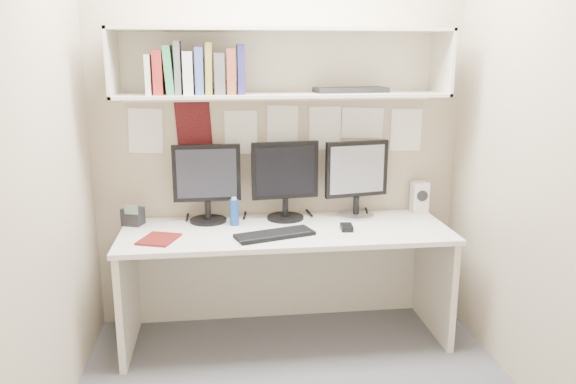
{
  "coord_description": "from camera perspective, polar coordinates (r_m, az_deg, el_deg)",
  "views": [
    {
      "loc": [
        -0.39,
        -2.61,
        1.76
      ],
      "look_at": [
        -0.02,
        0.35,
        1.03
      ],
      "focal_mm": 35.0,
      "sensor_mm": 36.0,
      "label": 1
    }
  ],
  "objects": [
    {
      "name": "wall_back",
      "position": [
        3.66,
        -0.88,
        6.45
      ],
      "size": [
        2.4,
        0.02,
        2.6
      ],
      "primitive_type": "cube",
      "color": "tan",
      "rests_on": "ground"
    },
    {
      "name": "wall_front",
      "position": [
        1.72,
        6.32,
        -1.88
      ],
      "size": [
        2.4,
        0.02,
        2.6
      ],
      "primitive_type": "cube",
      "color": "tan",
      "rests_on": "ground"
    },
    {
      "name": "wall_left",
      "position": [
        2.78,
        -23.93,
        2.95
      ],
      "size": [
        0.02,
        2.0,
        2.6
      ],
      "primitive_type": "cube",
      "color": "tan",
      "rests_on": "ground"
    },
    {
      "name": "wall_right",
      "position": [
        3.09,
        24.04,
        3.93
      ],
      "size": [
        0.02,
        2.0,
        2.6
      ],
      "primitive_type": "cube",
      "color": "tan",
      "rests_on": "ground"
    },
    {
      "name": "desk",
      "position": [
        3.57,
        -0.21,
        -9.31
      ],
      "size": [
        2.0,
        0.7,
        0.73
      ],
      "color": "silver",
      "rests_on": "floor"
    },
    {
      "name": "overhead_hutch",
      "position": [
        3.5,
        -0.65,
        13.01
      ],
      "size": [
        2.0,
        0.38,
        0.4
      ],
      "color": "beige",
      "rests_on": "wall_back"
    },
    {
      "name": "pinned_papers",
      "position": [
        3.67,
        -0.86,
        5.66
      ],
      "size": [
        1.92,
        0.01,
        0.48
      ],
      "primitive_type": null,
      "color": "white",
      "rests_on": "wall_back"
    },
    {
      "name": "monitor_left",
      "position": [
        3.57,
        -8.24,
        1.17
      ],
      "size": [
        0.42,
        0.23,
        0.49
      ],
      "rotation": [
        0.0,
        0.0,
        0.01
      ],
      "color": "black",
      "rests_on": "desk"
    },
    {
      "name": "monitor_center",
      "position": [
        3.59,
        -0.29,
        1.46
      ],
      "size": [
        0.43,
        0.24,
        0.5
      ],
      "rotation": [
        0.0,
        0.0,
        0.11
      ],
      "color": "black",
      "rests_on": "desk"
    },
    {
      "name": "monitor_right",
      "position": [
        3.67,
        6.99,
        1.6
      ],
      "size": [
        0.43,
        0.24,
        0.5
      ],
      "rotation": [
        0.0,
        0.0,
        0.19
      ],
      "color": "#A5A5AA",
      "rests_on": "desk"
    },
    {
      "name": "keyboard",
      "position": [
        3.29,
        -1.36,
        -4.35
      ],
      "size": [
        0.49,
        0.3,
        0.02
      ],
      "primitive_type": "cube",
      "rotation": [
        0.0,
        0.0,
        0.31
      ],
      "color": "black",
      "rests_on": "desk"
    },
    {
      "name": "mouse",
      "position": [
        3.43,
        5.97,
        -3.59
      ],
      "size": [
        0.08,
        0.11,
        0.03
      ],
      "primitive_type": "cube",
      "rotation": [
        0.0,
        0.0,
        -0.08
      ],
      "color": "black",
      "rests_on": "desk"
    },
    {
      "name": "speaker",
      "position": [
        3.89,
        13.2,
        -0.49
      ],
      "size": [
        0.11,
        0.11,
        0.21
      ],
      "rotation": [
        0.0,
        0.0,
        -0.02
      ],
      "color": "silver",
      "rests_on": "desk"
    },
    {
      "name": "blue_bottle",
      "position": [
        3.51,
        -5.48,
        -2.03
      ],
      "size": [
        0.06,
        0.06,
        0.18
      ],
      "color": "navy",
      "rests_on": "desk"
    },
    {
      "name": "maroon_notebook",
      "position": [
        3.31,
        -12.99,
        -4.69
      ],
      "size": [
        0.26,
        0.28,
        0.01
      ],
      "primitive_type": "cube",
      "rotation": [
        0.0,
        0.0,
        -0.34
      ],
      "color": "#5B120F",
      "rests_on": "desk"
    },
    {
      "name": "desk_phone",
      "position": [
        3.64,
        -15.48,
        -2.38
      ],
      "size": [
        0.15,
        0.14,
        0.14
      ],
      "rotation": [
        0.0,
        0.0,
        -0.36
      ],
      "color": "black",
      "rests_on": "desk"
    },
    {
      "name": "book_stack",
      "position": [
        3.37,
        -9.28,
        12.01
      ],
      "size": [
        0.56,
        0.19,
        0.3
      ],
      "color": "silver",
      "rests_on": "overhead_hutch"
    },
    {
      "name": "hutch_tray",
      "position": [
        3.54,
        6.38,
        10.28
      ],
      "size": [
        0.46,
        0.22,
        0.03
      ],
      "primitive_type": "cube",
      "rotation": [
        0.0,
        0.0,
        0.12
      ],
      "color": "black",
      "rests_on": "overhead_hutch"
    }
  ]
}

